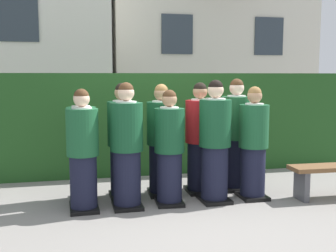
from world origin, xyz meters
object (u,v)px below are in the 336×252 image
object	(u,v)px
student_rear_row_1	(123,144)
student_front_row_4	(253,146)
student_rear_row_0	(82,148)
student_rear_row_2	(161,143)
student_front_row_1	(127,149)
student_in_red_blazer	(200,140)
student_front_row_2	(169,150)
student_front_row_0	(83,153)
student_front_row_3	(215,144)
student_rear_row_4	(236,137)

from	to	relation	value
student_rear_row_1	student_front_row_4	bearing A→B (deg)	-14.14
student_front_row_4	student_rear_row_0	size ratio (longest dim) A/B	1.02
student_rear_row_1	student_rear_row_0	bearing A→B (deg)	179.56
student_rear_row_0	student_rear_row_2	bearing A→B (deg)	0.48
student_front_row_1	student_in_red_blazer	size ratio (longest dim) A/B	1.01
student_rear_row_2	student_in_red_blazer	bearing A→B (deg)	-0.24
student_front_row_4	student_in_red_blazer	size ratio (longest dim) A/B	0.97
student_front_row_2	student_front_row_0	bearing A→B (deg)	-178.92
student_front_row_3	student_front_row_4	xyz separation A→B (m)	(0.59, 0.02, -0.05)
student_rear_row_1	student_rear_row_2	bearing A→B (deg)	1.40
student_in_red_blazer	student_front_row_4	bearing A→B (deg)	-35.50
student_front_row_2	student_rear_row_2	world-z (taller)	student_rear_row_2
student_rear_row_2	student_rear_row_1	bearing A→B (deg)	-178.60
student_front_row_0	student_front_row_2	distance (m)	1.15
student_rear_row_0	student_rear_row_2	distance (m)	1.14
student_front_row_1	student_rear_row_1	bearing A→B (deg)	89.54
student_rear_row_4	student_front_row_2	bearing A→B (deg)	-156.45
student_front_row_3	student_rear_row_4	distance (m)	0.74
student_front_row_0	student_front_row_1	xyz separation A→B (m)	(0.57, 0.01, 0.04)
student_front_row_3	student_front_row_4	distance (m)	0.59
student_front_row_1	student_rear_row_2	world-z (taller)	student_front_row_1
student_front_row_3	student_in_red_blazer	bearing A→B (deg)	97.97
student_front_row_1	student_rear_row_0	distance (m)	0.74
student_front_row_2	student_rear_row_4	world-z (taller)	student_rear_row_4
student_rear_row_1	student_in_red_blazer	size ratio (longest dim) A/B	1.00
student_front_row_1	student_front_row_0	bearing A→B (deg)	-179.31
student_front_row_2	student_in_red_blazer	distance (m)	0.74
student_front_row_2	student_rear_row_0	bearing A→B (deg)	158.16
student_rear_row_1	student_rear_row_2	xyz separation A→B (m)	(0.57, 0.01, -0.01)
student_front_row_0	student_front_row_1	world-z (taller)	student_front_row_1
student_front_row_3	student_rear_row_2	bearing A→B (deg)	143.18
student_rear_row_0	student_rear_row_4	size ratio (longest dim) A/B	0.92
student_rear_row_2	student_front_row_3	bearing A→B (deg)	-36.82
student_rear_row_1	student_rear_row_4	bearing A→B (deg)	1.68
student_front_row_4	student_rear_row_4	xyz separation A→B (m)	(-0.06, 0.51, 0.05)
student_front_row_4	student_rear_row_0	xyz separation A→B (m)	(-2.38, 0.46, -0.02)
student_rear_row_0	student_rear_row_1	world-z (taller)	student_rear_row_1
student_front_row_0	student_rear_row_2	xyz separation A→B (m)	(1.14, 0.49, 0.02)
student_front_row_1	student_in_red_blazer	bearing A→B (deg)	22.69
student_front_row_0	student_front_row_3	bearing A→B (deg)	0.15
student_rear_row_0	student_rear_row_2	xyz separation A→B (m)	(1.14, 0.01, 0.03)
student_front_row_1	student_front_row_2	xyz separation A→B (m)	(0.58, 0.01, -0.05)
student_front_row_3	student_rear_row_1	distance (m)	1.31
student_front_row_0	student_rear_row_0	world-z (taller)	student_front_row_0
student_front_row_1	student_rear_row_4	bearing A→B (deg)	16.66
student_rear_row_1	student_in_red_blazer	world-z (taller)	student_in_red_blazer
student_front_row_0	student_front_row_4	world-z (taller)	student_front_row_4
student_front_row_3	student_rear_row_1	world-z (taller)	student_front_row_3
student_front_row_2	student_in_red_blazer	bearing A→B (deg)	39.24
student_rear_row_2	student_rear_row_4	xyz separation A→B (m)	(1.18, 0.04, 0.04)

